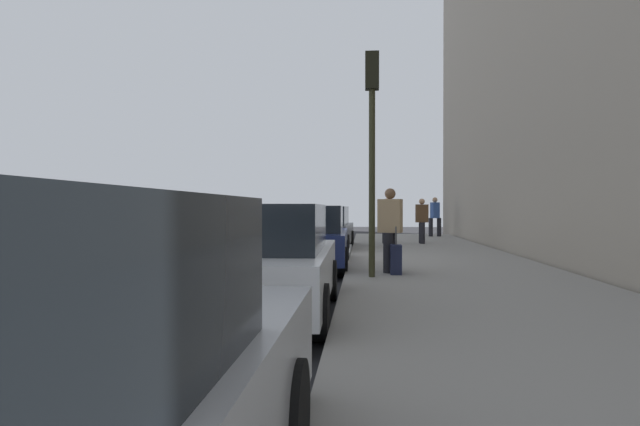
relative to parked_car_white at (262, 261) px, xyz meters
The scene contains 13 objects.
ground_plane 6.52m from the parked_car_white, ahead, with size 56.00×56.00×0.00m, color black.
sidewalk 7.29m from the parked_car_white, 26.84° to the right, with size 28.00×4.60×0.15m, color gray.
lane_stripe_centre 7.27m from the parked_car_white, 26.46° to the left, with size 28.00×0.14×0.01m, color gold.
snow_bank_curb 8.36m from the parked_car_white, ahead, with size 6.08×0.56×0.22m, color white.
parked_car_white is the anchor object (origin of this frame).
parked_car_navy 5.57m from the parked_car_white, ahead, with size 4.33×1.96×1.51m.
parked_car_charcoal 10.96m from the parked_car_white, ahead, with size 4.44×2.01×1.51m.
pedestrian_tan_coat 4.50m from the parked_car_white, 25.00° to the right, with size 0.55×0.53×1.72m.
pedestrian_brown_coat 13.53m from the parked_car_white, 14.99° to the right, with size 0.55×0.45×1.65m.
pedestrian_grey_coat 13.28m from the parked_car_white, ahead, with size 0.51×0.54×1.69m.
pedestrian_blue_coat 18.68m from the parked_car_white, 14.34° to the right, with size 0.53×0.58×1.79m.
traffic_light_pole 4.22m from the parked_car_white, 25.22° to the right, with size 0.35×0.26×4.26m.
rolling_suitcase 4.17m from the parked_car_white, 28.60° to the right, with size 0.34×0.22×0.95m.
Camera 1 is at (-13.64, -1.37, 1.47)m, focal length 30.48 mm.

